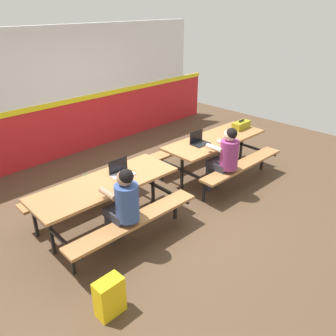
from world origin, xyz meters
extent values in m
cube|color=#4C3826|center=(0.00, 0.00, -0.01)|extent=(10.00, 10.00, 0.02)
cube|color=red|center=(0.00, 2.65, 0.55)|extent=(8.00, 0.12, 1.10)
cube|color=yellow|center=(0.00, 2.58, 1.15)|extent=(8.00, 0.03, 0.10)
cube|color=silver|center=(0.00, 2.65, 1.90)|extent=(6.72, 0.12, 1.40)
cube|color=#9E6B3D|center=(-1.20, -0.14, 0.72)|extent=(2.11, 0.82, 0.04)
cube|color=#9E6B3D|center=(-1.22, -0.78, 0.43)|extent=(1.99, 0.34, 0.04)
cube|color=#9E6B3D|center=(-1.18, 0.49, 0.43)|extent=(1.99, 0.34, 0.04)
cube|color=black|center=(-2.06, -0.11, 0.35)|extent=(0.04, 0.04, 0.70)
cube|color=black|center=(-2.06, -0.11, 0.39)|extent=(0.09, 1.55, 0.04)
cube|color=black|center=(-2.08, -0.62, 0.21)|extent=(0.04, 0.04, 0.41)
cube|color=black|center=(-2.05, 0.40, 0.21)|extent=(0.04, 0.04, 0.41)
cube|color=black|center=(-0.34, -0.17, 0.35)|extent=(0.04, 0.04, 0.70)
cube|color=black|center=(-0.34, -0.17, 0.39)|extent=(0.09, 1.55, 0.04)
cube|color=black|center=(-0.36, -0.68, 0.21)|extent=(0.04, 0.04, 0.41)
cube|color=black|center=(-0.33, 0.34, 0.21)|extent=(0.04, 0.04, 0.41)
cube|color=#9E6B3D|center=(1.20, -0.19, 0.72)|extent=(2.11, 0.82, 0.04)
cube|color=#9E6B3D|center=(1.18, -0.83, 0.43)|extent=(1.99, 0.34, 0.04)
cube|color=#9E6B3D|center=(1.22, 0.44, 0.43)|extent=(1.99, 0.34, 0.04)
cube|color=black|center=(0.34, -0.16, 0.35)|extent=(0.04, 0.04, 0.70)
cube|color=black|center=(0.34, -0.16, 0.39)|extent=(0.09, 1.55, 0.04)
cube|color=black|center=(0.33, -0.67, 0.21)|extent=(0.04, 0.04, 0.41)
cube|color=black|center=(0.36, 0.35, 0.21)|extent=(0.04, 0.04, 0.41)
cube|color=black|center=(2.06, -0.22, 0.35)|extent=(0.04, 0.04, 0.70)
cube|color=black|center=(2.06, -0.22, 0.39)|extent=(0.09, 1.55, 0.04)
cube|color=black|center=(2.05, -0.73, 0.21)|extent=(0.04, 0.04, 0.41)
cube|color=black|center=(2.08, 0.29, 0.21)|extent=(0.04, 0.04, 0.41)
cylinder|color=#2D2D38|center=(-1.41, -0.45, 0.23)|extent=(0.11, 0.11, 0.45)
cylinder|color=#2D2D38|center=(-1.23, -0.45, 0.23)|extent=(0.11, 0.11, 0.45)
cube|color=#2D2D38|center=(-1.32, -0.60, 0.51)|extent=(0.31, 0.39, 0.12)
cylinder|color=#334C8C|center=(-1.33, -0.77, 0.75)|extent=(0.30, 0.30, 0.48)
cylinder|color=#A57A5B|center=(-1.46, -0.57, 0.85)|extent=(0.09, 0.30, 0.08)
cylinder|color=#A57A5B|center=(-1.18, -0.58, 0.85)|extent=(0.09, 0.30, 0.08)
sphere|color=#A57A5B|center=(-1.33, -0.75, 1.08)|extent=(0.20, 0.20, 0.20)
sphere|color=black|center=(-1.33, -0.78, 1.11)|extent=(0.18, 0.18, 0.18)
cylinder|color=#2D2D38|center=(0.68, -0.49, 0.23)|extent=(0.11, 0.11, 0.45)
cylinder|color=#2D2D38|center=(0.86, -0.49, 0.23)|extent=(0.11, 0.11, 0.45)
cube|color=#2D2D38|center=(0.76, -0.64, 0.51)|extent=(0.31, 0.39, 0.12)
cylinder|color=#8C3372|center=(0.76, -0.81, 0.75)|extent=(0.30, 0.30, 0.48)
cylinder|color=beige|center=(0.62, -0.61, 0.85)|extent=(0.09, 0.30, 0.08)
cylinder|color=beige|center=(0.90, -0.62, 0.85)|extent=(0.09, 0.30, 0.08)
sphere|color=beige|center=(0.76, -0.79, 1.08)|extent=(0.20, 0.20, 0.20)
sphere|color=black|center=(0.75, -0.82, 1.11)|extent=(0.18, 0.18, 0.18)
cube|color=silver|center=(-0.90, -0.15, 0.75)|extent=(0.33, 0.23, 0.01)
cube|color=black|center=(-0.90, -0.04, 0.86)|extent=(0.32, 0.02, 0.21)
cube|color=black|center=(0.80, -0.18, 0.75)|extent=(0.33, 0.23, 0.01)
cube|color=black|center=(0.80, -0.07, 0.86)|extent=(0.32, 0.02, 0.21)
cube|color=olive|center=(1.98, -0.22, 0.81)|extent=(0.40, 0.18, 0.14)
cube|color=black|center=(1.98, -0.22, 0.91)|extent=(0.16, 0.02, 0.02)
cube|color=yellow|center=(-2.11, -1.40, 0.22)|extent=(0.30, 0.18, 0.44)
cube|color=yellow|center=(-2.11, -1.29, 0.15)|extent=(0.21, 0.04, 0.19)
cube|color=#3F724C|center=(-0.95, 0.71, 0.18)|extent=(0.34, 0.14, 0.36)
torus|color=#3F724C|center=(-0.95, 0.71, 0.42)|extent=(0.21, 0.21, 0.02)
camera|label=1|loc=(-3.50, -3.63, 2.96)|focal=36.16mm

